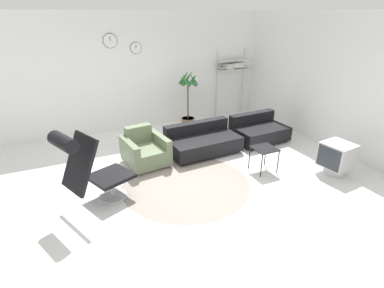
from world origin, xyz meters
name	(u,v)px	position (x,y,z in m)	size (l,w,h in m)	color
ground_plane	(176,175)	(0.00, 0.00, 0.00)	(12.00, 12.00, 0.00)	white
wall_back	(131,73)	(0.00, 2.84, 1.40)	(12.00, 0.09, 2.80)	white
wall_right	(332,82)	(3.57, 0.00, 1.40)	(0.06, 12.00, 2.80)	white
round_rug	(186,184)	(0.03, -0.37, 0.00)	(2.22, 2.22, 0.01)	gray
lounge_chair	(88,164)	(-1.51, -0.34, 0.72)	(1.16, 0.90, 1.26)	#BCBCC1
armchair_red	(145,151)	(-0.37, 0.70, 0.26)	(0.85, 0.90, 0.70)	silver
couch_low	(202,142)	(0.89, 0.71, 0.22)	(1.53, 0.90, 0.59)	black
couch_second	(258,131)	(2.36, 0.74, 0.22)	(1.23, 0.89, 0.59)	black
side_table	(264,151)	(1.55, -0.51, 0.41)	(0.41, 0.41, 0.46)	black
crt_television	(337,157)	(2.66, -1.17, 0.33)	(0.54, 0.55, 0.60)	#B7B7B7
potted_plant	(188,103)	(1.23, 2.20, 0.64)	(0.50, 0.48, 1.46)	brown
shelf_unit	(233,67)	(2.76, 2.62, 1.39)	(0.91, 0.28, 1.85)	#BCBCC1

